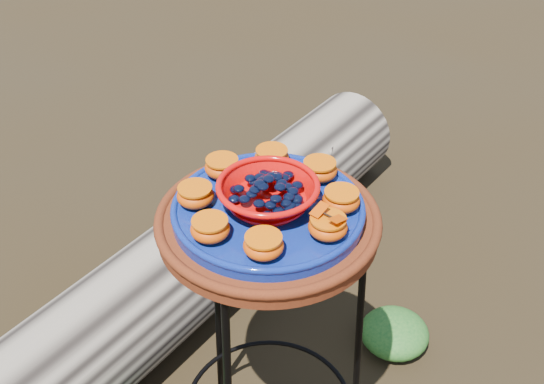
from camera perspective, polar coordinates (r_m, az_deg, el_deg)
plant_stand at (r=1.57m, az=-0.28°, el=-13.10°), size 0.44×0.44×0.70m
terracotta_saucer at (r=1.32m, az=-0.33°, el=-2.63°), size 0.43×0.43×0.03m
cobalt_plate at (r=1.30m, az=-0.33°, el=-1.62°), size 0.37×0.37×0.02m
red_bowl at (r=1.28m, az=-0.34°, el=-0.28°), size 0.18×0.18×0.05m
glass_gems at (r=1.25m, az=-0.35°, el=1.10°), size 0.14×0.14×0.02m
orange_half_0 at (r=1.22m, az=4.69°, el=-2.92°), size 0.07×0.07×0.04m
orange_half_1 at (r=1.28m, az=5.81°, el=-0.68°), size 0.07×0.07×0.04m
orange_half_2 at (r=1.36m, az=3.99°, el=1.83°), size 0.07×0.07×0.04m
orange_half_3 at (r=1.39m, az=-0.02°, el=2.89°), size 0.07×0.07×0.04m
orange_half_4 at (r=1.37m, az=-4.18°, el=2.07°), size 0.07×0.07×0.04m
orange_half_5 at (r=1.29m, az=-6.43°, el=-0.30°), size 0.07×0.07×0.04m
orange_half_6 at (r=1.21m, az=-5.20°, el=-3.09°), size 0.07×0.07×0.04m
orange_half_7 at (r=1.17m, az=-0.72°, el=-4.50°), size 0.07×0.07×0.04m
butterfly at (r=1.20m, az=4.75°, el=-1.96°), size 0.08×0.06×0.01m
driftwood_log at (r=2.15m, az=-4.51°, el=-4.09°), size 1.73×0.90×0.31m
foliage_right at (r=2.05m, az=10.22°, el=-11.45°), size 0.20×0.20×0.10m
foliage_back at (r=2.02m, az=-13.77°, el=-11.42°), size 0.33×0.33×0.17m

